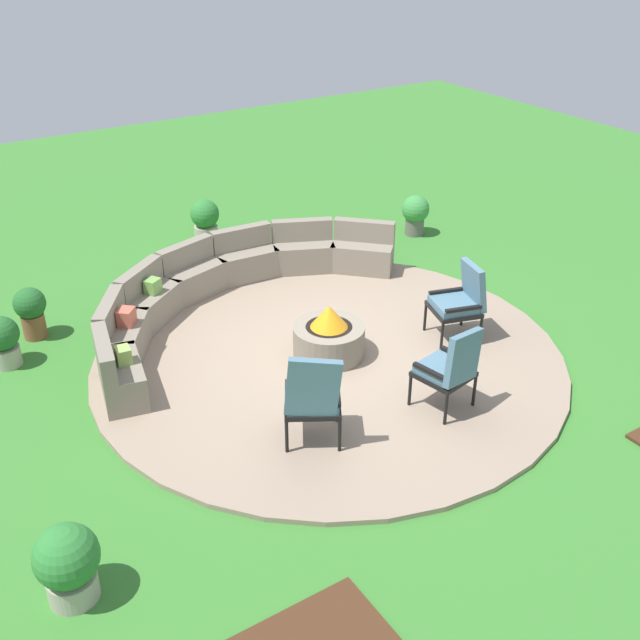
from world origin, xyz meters
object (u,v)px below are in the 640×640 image
Objects in this scene: fire_pit at (329,336)px; curved_stone_bench at (220,288)px; potted_plant_4 at (415,213)px; lounge_chair_back_left at (461,299)px; lounge_chair_front_left at (313,396)px; lounge_chair_front_right at (451,367)px; potted_plant_0 at (205,219)px; potted_plant_2 at (68,562)px; potted_plant_3 at (31,310)px; potted_plant_1 at (3,340)px.

fire_pit is 0.18× the size of curved_stone_bench.
lounge_chair_back_left is at bearing -120.02° from potted_plant_4.
fire_pit is 0.79× the size of lounge_chair_front_left.
fire_pit is 0.85× the size of lounge_chair_front_right.
potted_plant_0 is 3.49m from potted_plant_4.
potted_plant_0 is (-0.15, 5.85, -0.22)m from lounge_chair_front_right.
lounge_chair_front_right is 1.43× the size of potted_plant_2.
potted_plant_3 is at bearing 73.19° from lounge_chair_back_left.
potted_plant_3 reaches higher than potted_plant_4.
potted_plant_1 is (-3.84, 3.63, -0.25)m from lounge_chair_front_right.
potted_plant_1 is at bearing 125.47° from lounge_chair_front_right.
lounge_chair_back_left is at bearing -26.72° from potted_plant_1.
curved_stone_bench is 4.91m from potted_plant_2.
lounge_chair_front_right reaches higher than potted_plant_1.
lounge_chair_front_left reaches higher than lounge_chair_front_right.
fire_pit reaches higher than potted_plant_1.
potted_plant_0 is (0.33, 4.21, 0.06)m from fire_pit.
potted_plant_2 is (-3.16, -3.76, 0.04)m from curved_stone_bench.
potted_plant_4 is (6.29, 0.05, -0.01)m from potted_plant_3.
lounge_chair_back_left reaches higher than potted_plant_1.
lounge_chair_front_left reaches higher than potted_plant_2.
fire_pit is 0.87× the size of lounge_chair_back_left.
potted_plant_4 is (6.76, 0.56, 0.03)m from potted_plant_1.
fire_pit is 1.29× the size of potted_plant_4.
fire_pit is 1.74m from lounge_chair_front_left.
potted_plant_4 is (4.47, 3.88, -0.24)m from lounge_chair_front_left.
curved_stone_bench reaches higher than potted_plant_1.
lounge_chair_back_left is 1.48× the size of potted_plant_4.
potted_plant_0 is at bearing 80.29° from lounge_chair_front_right.
lounge_chair_front_right is 1.46× the size of potted_plant_0.
potted_plant_0 is at bearing 56.57° from potted_plant_2.
curved_stone_bench is 2.55m from potted_plant_0.
lounge_chair_front_right is 4.22m from potted_plant_2.
potted_plant_3 is 1.02× the size of potted_plant_4.
potted_plant_0 is at bearing 151.56° from potted_plant_4.
potted_plant_4 is at bearing 0.49° from potted_plant_3.
potted_plant_3 is at bearing 146.36° from lounge_chair_front_left.
potted_plant_3 is (-4.52, 3.01, -0.20)m from lounge_chair_back_left.
potted_plant_1 is 0.95× the size of potted_plant_4.
potted_plant_0 is (0.89, 2.38, 0.03)m from curved_stone_bench.
potted_plant_2 is (-4.20, -0.30, -0.21)m from lounge_chair_front_right.
lounge_chair_front_right reaches higher than potted_plant_3.
potted_plant_0 is at bearing 106.70° from lounge_chair_front_left.
lounge_chair_front_left is 4.05m from potted_plant_1.
lounge_chair_front_right is at bearing -73.27° from curved_stone_bench.
potted_plant_0 is at bearing 85.51° from fire_pit.
lounge_chair_back_left is 5.54m from potted_plant_2.
potted_plant_3 is (-1.82, 3.83, -0.23)m from lounge_chair_front_left.
fire_pit is at bearing -30.65° from potted_plant_1.
curved_stone_bench reaches higher than potted_plant_2.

